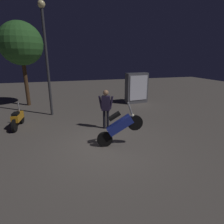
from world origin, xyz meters
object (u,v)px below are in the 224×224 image
streetlamp_near (46,48)px  kiosk_billboard (137,88)px  person_rider_beside (106,106)px  motorcycle_blue_foreground (120,127)px  motorcycle_orange_parked_left (18,118)px

streetlamp_near → kiosk_billboard: bearing=12.6°
person_rider_beside → motorcycle_blue_foreground: bearing=25.6°
kiosk_billboard → streetlamp_near: bearing=5.4°
motorcycle_orange_parked_left → person_rider_beside: bearing=-102.8°
motorcycle_blue_foreground → person_rider_beside: bearing=100.4°
motorcycle_blue_foreground → motorcycle_orange_parked_left: (-3.90, 3.07, -0.31)m
streetlamp_near → kiosk_billboard: 6.38m
motorcycle_blue_foreground → kiosk_billboard: bearing=70.0°
streetlamp_near → kiosk_billboard: streetlamp_near is taller
motorcycle_orange_parked_left → person_rider_beside: 4.11m
motorcycle_orange_parked_left → streetlamp_near: (1.45, 1.58, 3.15)m
person_rider_beside → motorcycle_orange_parked_left: bearing=-84.5°
streetlamp_near → motorcycle_blue_foreground: bearing=-62.1°
person_rider_beside → streetlamp_near: streetlamp_near is taller
motorcycle_orange_parked_left → streetlamp_near: size_ratio=0.29×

